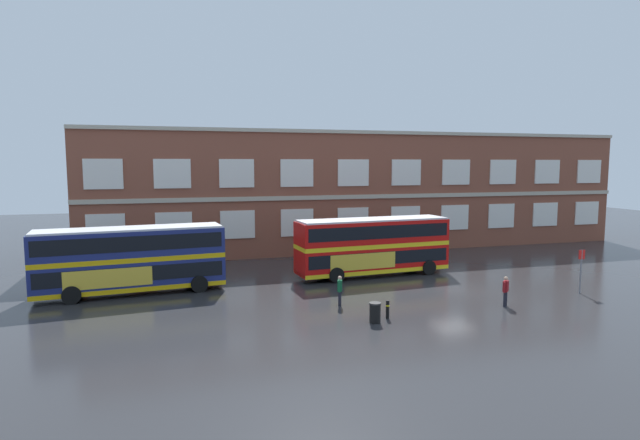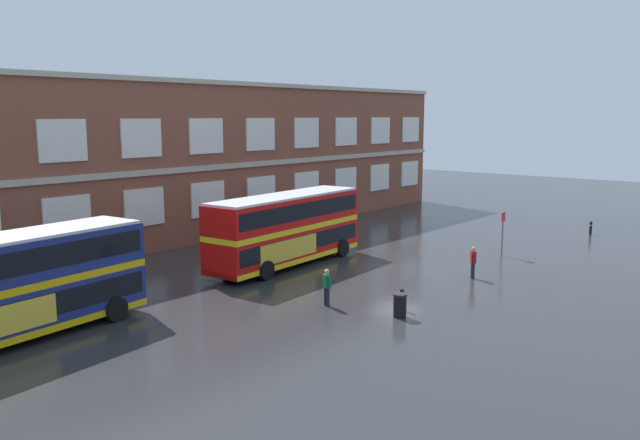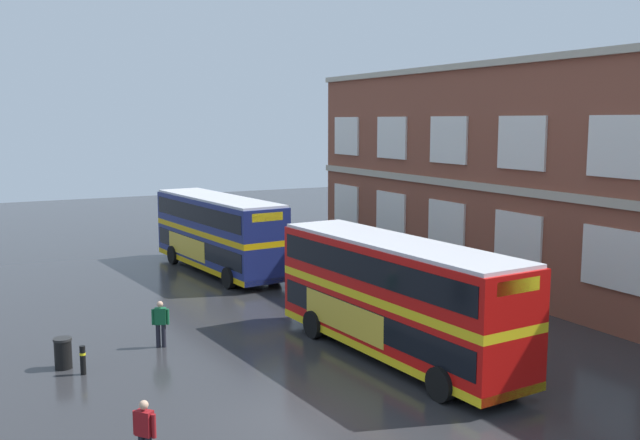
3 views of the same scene
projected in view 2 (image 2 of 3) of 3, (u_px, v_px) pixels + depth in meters
ground_plane at (367, 263)px, 37.94m from camera, size 120.00×120.00×0.00m
brick_terminal_building at (197, 160)px, 47.82m from camera, size 50.52×8.19×10.81m
double_decker_near at (8, 287)px, 24.47m from camera, size 11.20×3.68×4.07m
double_decker_middle at (286, 228)px, 37.11m from camera, size 11.15×3.43×4.07m
waiting_passenger at (473, 261)px, 34.28m from camera, size 0.56×0.48×1.70m
second_passenger at (327, 286)px, 29.34m from camera, size 0.38×0.62×1.70m
bus_stand_flag at (503, 230)px, 39.64m from camera, size 0.44×0.10×2.70m
station_litter_bin at (400, 305)px, 27.76m from camera, size 0.60×0.60×1.03m
safety_bollard_west at (402, 299)px, 28.74m from camera, size 0.19×0.19×0.95m
safety_bollard_east at (591, 228)px, 46.92m from camera, size 0.19×0.19×0.95m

